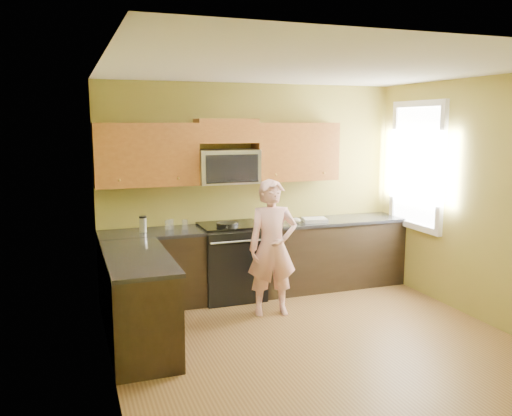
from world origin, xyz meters
name	(u,v)px	position (x,y,z in m)	size (l,w,h in m)	color
floor	(318,344)	(0.00, 0.00, 0.00)	(4.00, 4.00, 0.00)	brown
ceiling	(324,68)	(0.00, 0.00, 2.70)	(4.00, 4.00, 0.00)	white
wall_back	(252,188)	(0.00, 2.00, 1.35)	(4.00, 4.00, 0.00)	olive
wall_front	(467,262)	(0.00, -2.00, 1.35)	(4.00, 4.00, 0.00)	olive
wall_left	(107,225)	(-2.00, 0.00, 1.35)	(4.00, 4.00, 0.00)	olive
wall_right	(485,201)	(2.00, 0.00, 1.35)	(4.00, 4.00, 0.00)	olive
cabinet_back_run	(260,261)	(0.00, 1.70, 0.44)	(4.00, 0.60, 0.88)	black
cabinet_left_run	(138,302)	(-1.70, 0.60, 0.44)	(0.60, 1.60, 0.88)	black
countertop_back	(260,226)	(0.00, 1.69, 0.90)	(4.00, 0.62, 0.04)	black
countertop_left	(137,257)	(-1.69, 0.60, 0.90)	(0.62, 1.60, 0.04)	black
stove	(231,261)	(-0.40, 1.68, 0.47)	(0.76, 0.65, 0.95)	black
microwave	(228,183)	(-0.40, 1.80, 1.45)	(0.76, 0.40, 0.42)	silver
upper_cab_left	(147,186)	(-1.39, 1.83, 1.45)	(1.22, 0.33, 0.75)	brown
upper_cab_right	(295,180)	(0.54, 1.83, 1.45)	(1.12, 0.33, 0.75)	brown
upper_cab_over_mw	(226,131)	(-0.40, 1.83, 2.10)	(0.76, 0.33, 0.30)	brown
window	(417,166)	(1.98, 1.20, 1.65)	(0.06, 1.06, 1.66)	white
woman	(272,248)	(-0.12, 0.96, 0.78)	(0.57, 0.38, 1.57)	#F77C7B
frying_pan	(227,227)	(-0.50, 1.50, 0.95)	(0.27, 0.46, 0.06)	black
butter_tub	(266,226)	(0.03, 1.56, 0.92)	(0.14, 0.14, 0.10)	#FFFA43
toast_slice	(308,221)	(0.65, 1.66, 0.93)	(0.11, 0.11, 0.01)	#B27F47
napkin_a	(267,223)	(0.06, 1.60, 0.95)	(0.11, 0.12, 0.06)	silver
napkin_b	(296,220)	(0.47, 1.62, 0.95)	(0.12, 0.13, 0.07)	silver
dish_towel	(315,220)	(0.72, 1.60, 0.95)	(0.30, 0.24, 0.05)	white
travel_mug	(143,232)	(-1.48, 1.70, 0.92)	(0.09, 0.09, 0.19)	silver
glass_a	(168,225)	(-1.18, 1.72, 0.98)	(0.07, 0.07, 0.12)	silver
glass_b	(171,224)	(-1.13, 1.78, 0.98)	(0.07, 0.07, 0.12)	silver
glass_c	(185,225)	(-0.98, 1.69, 0.98)	(0.07, 0.07, 0.12)	silver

